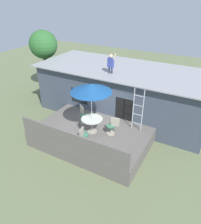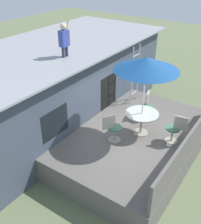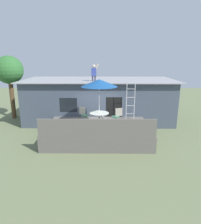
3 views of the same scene
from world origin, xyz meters
TOP-DOWN VIEW (x-y plane):
  - ground_plane at (0.00, 0.00)m, footprint 40.00×40.00m
  - house at (0.00, 3.60)m, footprint 10.50×4.50m
  - deck at (0.00, 0.00)m, footprint 5.59×3.86m
  - deck_railing at (0.00, -1.88)m, footprint 5.49×0.08m
  - patio_table at (0.08, -0.23)m, footprint 1.04×1.04m
  - patio_umbrella at (0.08, -0.23)m, footprint 1.90×1.90m
  - step_ladder at (1.91, 1.03)m, footprint 0.52×0.04m
  - person_figure at (-0.30, 2.46)m, footprint 0.47×0.20m
  - patio_chair_left at (-0.78, 0.30)m, footprint 0.57×0.45m
  - patio_chair_right at (1.04, 0.07)m, footprint 0.61×0.44m
  - patio_chair_near at (0.24, -1.29)m, footprint 0.44×0.62m

SIDE VIEW (x-z plane):
  - ground_plane at x=0.00m, z-range 0.00..0.00m
  - deck at x=0.00m, z-range 0.00..0.80m
  - deck_railing at x=0.00m, z-range 0.80..1.70m
  - patio_chair_left at x=-0.78m, z-range 0.80..1.72m
  - patio_chair_right at x=1.04m, z-range 0.80..1.72m
  - patio_chair_near at x=0.24m, z-range 0.80..1.72m
  - patio_table at x=0.08m, z-range 1.01..1.76m
  - house at x=0.00m, z-range 0.01..2.95m
  - step_ladder at x=1.91m, z-range 0.80..3.00m
  - patio_umbrella at x=0.08m, z-range 1.88..4.42m
  - person_figure at x=-0.30m, z-range 3.00..4.11m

